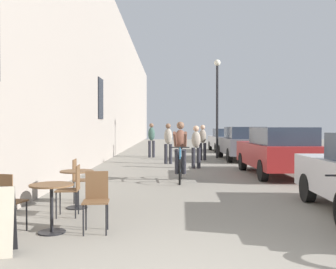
% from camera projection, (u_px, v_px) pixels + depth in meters
% --- Properties ---
extents(building_facade_left, '(0.54, 68.00, 8.31)m').
position_uv_depth(building_facade_left, '(102.00, 70.00, 17.55)').
color(building_facade_left, gray).
rests_on(building_facade_left, ground_plane).
extents(cafe_table_near, '(0.64, 0.64, 0.72)m').
position_uv_depth(cafe_table_near, '(53.00, 197.00, 5.69)').
color(cafe_table_near, black).
rests_on(cafe_table_near, ground_plane).
extents(cafe_chair_near_toward_street, '(0.46, 0.46, 0.89)m').
position_uv_depth(cafe_chair_near_toward_street, '(9.00, 199.00, 5.62)').
color(cafe_chair_near_toward_street, black).
rests_on(cafe_chair_near_toward_street, ground_plane).
extents(cafe_chair_near_toward_wall, '(0.41, 0.41, 0.89)m').
position_uv_depth(cafe_chair_near_toward_wall, '(98.00, 197.00, 5.76)').
color(cafe_chair_near_toward_wall, black).
rests_on(cafe_chair_near_toward_wall, ground_plane).
extents(cafe_table_mid, '(0.64, 0.64, 0.72)m').
position_uv_depth(cafe_table_mid, '(79.00, 181.00, 7.42)').
color(cafe_table_mid, black).
rests_on(cafe_table_mid, ground_plane).
extents(cafe_chair_mid_toward_street, '(0.39, 0.39, 0.89)m').
position_uv_depth(cafe_chair_mid_toward_street, '(81.00, 177.00, 7.98)').
color(cafe_chair_mid_toward_street, black).
rests_on(cafe_chair_mid_toward_street, ground_plane).
extents(cafe_chair_mid_toward_wall, '(0.41, 0.41, 0.89)m').
position_uv_depth(cafe_chair_mid_toward_wall, '(74.00, 187.00, 6.73)').
color(cafe_chair_mid_toward_wall, black).
rests_on(cafe_chair_mid_toward_wall, ground_plane).
extents(cyclist_on_bicycle, '(0.52, 1.76, 1.74)m').
position_uv_depth(cyclist_on_bicycle, '(182.00, 153.00, 11.09)').
color(cyclist_on_bicycle, black).
rests_on(cyclist_on_bicycle, ground_plane).
extents(pedestrian_near, '(0.35, 0.26, 1.60)m').
position_uv_depth(pedestrian_near, '(198.00, 144.00, 14.44)').
color(pedestrian_near, '#26262D').
rests_on(pedestrian_near, ground_plane).
extents(pedestrian_mid, '(0.37, 0.28, 1.70)m').
position_uv_depth(pedestrian_mid, '(170.00, 141.00, 16.22)').
color(pedestrian_mid, '#26262D').
rests_on(pedestrian_mid, ground_plane).
extents(pedestrian_far, '(0.37, 0.28, 1.65)m').
position_uv_depth(pedestrian_far, '(204.00, 140.00, 18.00)').
color(pedestrian_far, '#26262D').
rests_on(pedestrian_far, ground_plane).
extents(pedestrian_furthest, '(0.34, 0.25, 1.74)m').
position_uv_depth(pedestrian_furthest, '(153.00, 138.00, 19.59)').
color(pedestrian_furthest, '#26262D').
rests_on(pedestrian_furthest, ground_plane).
extents(street_lamp, '(0.32, 0.32, 4.90)m').
position_uv_depth(street_lamp, '(219.00, 96.00, 19.21)').
color(street_lamp, black).
rests_on(street_lamp, ground_plane).
extents(parked_car_second, '(1.87, 4.35, 1.54)m').
position_uv_depth(parked_car_second, '(280.00, 151.00, 12.31)').
color(parked_car_second, maroon).
rests_on(parked_car_second, ground_plane).
extents(parked_car_third, '(1.85, 4.37, 1.55)m').
position_uv_depth(parked_car_third, '(244.00, 143.00, 18.09)').
color(parked_car_third, '#595960').
rests_on(parked_car_third, ground_plane).
extents(parked_car_fourth, '(1.81, 4.09, 1.44)m').
position_uv_depth(parked_car_fourth, '(227.00, 140.00, 24.34)').
color(parked_car_fourth, '#B7B7BC').
rests_on(parked_car_fourth, ground_plane).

